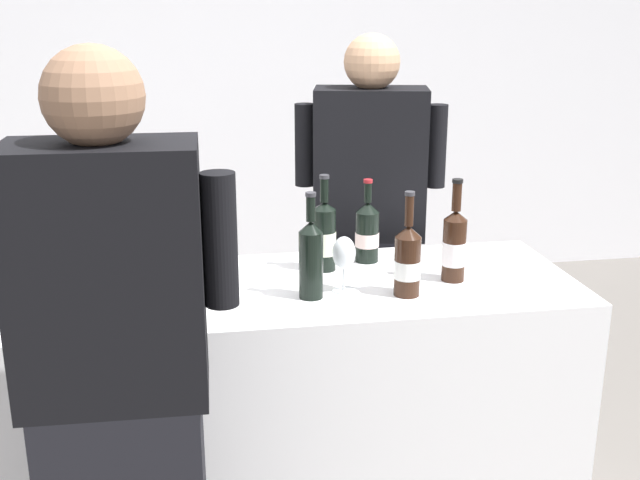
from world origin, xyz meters
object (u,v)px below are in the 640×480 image
wine_bottle_6 (311,257)px  wine_bottle_0 (367,232)px  ice_bucket (90,243)px  wine_bottle_1 (221,240)px  person_server (368,247)px  wine_glass (344,255)px  wine_bottle_2 (408,260)px  wine_bottle_5 (454,245)px  person_guest (121,419)px  wine_bottle_3 (324,236)px  wine_bottle_4 (162,259)px

wine_bottle_6 → wine_bottle_0: bearing=51.5°
wine_bottle_0 → ice_bucket: 0.95m
wine_bottle_1 → wine_bottle_6: same height
wine_bottle_6 → person_server: 0.84m
wine_bottle_0 → wine_glass: bearing=-116.7°
wine_bottle_2 → wine_bottle_5: (0.19, 0.11, 0.01)m
person_server → person_guest: (-0.90, -1.27, 0.02)m
wine_bottle_2 → person_guest: person_guest is taller
wine_bottle_6 → wine_glass: wine_bottle_6 is taller
wine_bottle_2 → person_server: bearing=85.8°
wine_bottle_3 → person_server: (0.27, 0.47, -0.20)m
wine_bottle_2 → wine_bottle_1: bearing=152.9°
wine_glass → ice_bucket: 0.85m
wine_bottle_6 → person_guest: bearing=-135.2°
wine_bottle_2 → wine_bottle_4: bearing=171.9°
wine_bottle_4 → wine_bottle_6: size_ratio=0.99×
wine_bottle_1 → wine_bottle_2: bearing=-27.1°
wine_bottle_2 → person_guest: size_ratio=0.20×
ice_bucket → wine_bottle_0: bearing=1.2°
wine_bottle_0 → wine_bottle_3: 0.18m
wine_bottle_2 → person_guest: 1.01m
wine_bottle_2 → wine_glass: size_ratio=1.85×
wine_bottle_6 → ice_bucket: size_ratio=1.40×
wine_bottle_3 → person_guest: person_guest is taller
wine_bottle_4 → ice_bucket: 0.33m
person_server → person_guest: size_ratio=0.98×
person_guest → person_server: bearing=54.5°
ice_bucket → wine_glass: bearing=-17.9°
wine_glass → person_guest: 0.90m
wine_bottle_6 → person_server: (0.36, 0.73, -0.21)m
wine_bottle_5 → wine_bottle_6: (-0.49, -0.08, 0.01)m
wine_bottle_2 → wine_bottle_5: 0.22m
ice_bucket → person_server: 1.15m
wine_bottle_1 → person_guest: size_ratio=0.20×
person_guest → wine_bottle_4: bearing=81.4°
wine_bottle_5 → ice_bucket: 1.21m
wine_bottle_3 → wine_bottle_4: bearing=-162.1°
wine_glass → ice_bucket: (-0.81, 0.26, 0.00)m
wine_bottle_6 → person_guest: size_ratio=0.20×
wine_bottle_2 → wine_bottle_4: wine_bottle_2 is taller
wine_glass → wine_bottle_6: bearing=-160.9°
wine_bottle_6 → person_server: person_server is taller
wine_bottle_3 → wine_bottle_4: size_ratio=1.00×
wine_bottle_5 → wine_bottle_2: bearing=-150.8°
wine_bottle_4 → wine_bottle_1: bearing=44.2°
wine_bottle_3 → wine_bottle_6: (-0.09, -0.25, 0.01)m
wine_bottle_2 → wine_bottle_6: (-0.30, 0.03, 0.02)m
wine_glass → person_server: size_ratio=0.11×
wine_bottle_0 → wine_glass: size_ratio=1.65×
wine_bottle_1 → wine_glass: (0.38, -0.22, -0.00)m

